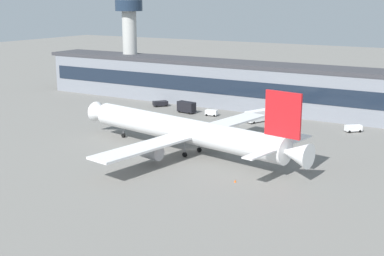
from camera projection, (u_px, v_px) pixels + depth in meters
The scene contains 10 objects.
ground_plane at pixel (193, 149), 125.16m from camera, with size 600.00×600.00×0.00m, color slate.
terminal_building at pixel (275, 88), 166.25m from camera, with size 178.71×14.56×14.83m.
airliner at pixel (186, 131), 120.59m from camera, with size 63.74×54.86×17.34m.
control_tower at pixel (129, 33), 194.26m from camera, with size 10.04×10.04×36.53m.
pushback_tractor at pixel (161, 103), 174.71m from camera, with size 5.07×5.35×1.75m.
baggage_tug at pixel (211, 112), 160.41m from camera, with size 3.87×2.57×1.85m.
fuel_truck at pixel (259, 115), 152.70m from camera, with size 5.90×8.82×3.35m.
follow_me_car at pixel (353, 128), 140.92m from camera, with size 4.56×4.34×1.85m.
stair_truck at pixel (187, 107), 164.27m from camera, with size 6.30×3.30×3.55m.
traffic_cone_0 at pixel (235, 181), 102.36m from camera, with size 0.44×0.44×0.55m, color #F2590C.
Camera 1 is at (60.97, -103.74, 34.80)m, focal length 49.10 mm.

